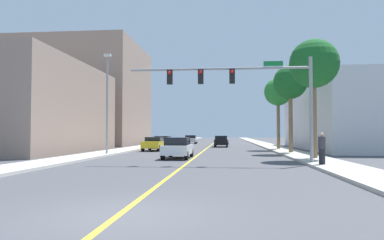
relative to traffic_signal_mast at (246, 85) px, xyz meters
name	(u,v)px	position (x,y,z in m)	size (l,w,h in m)	color
ground	(210,146)	(-3.45, 28.90, -4.54)	(192.00, 192.00, 0.00)	#47474C
sidewalk_left	(153,145)	(-11.44, 28.90, -4.47)	(2.60, 168.00, 0.15)	beige
sidewalk_right	(269,146)	(4.54, 28.90, -4.47)	(2.60, 168.00, 0.15)	#B2ADA3
lane_marking_center	(210,146)	(-3.45, 28.90, -4.54)	(0.16, 144.00, 0.01)	yellow
building_left_far	(85,96)	(-22.50, 31.85, 2.92)	(16.64, 17.21, 14.92)	gray
building_right_near	(356,117)	(13.17, 20.67, -0.92)	(11.78, 23.92, 7.24)	silver
traffic_signal_mast	(246,85)	(0.00, 0.00, 0.00)	(10.53, 0.36, 5.97)	gray
street_lamp	(107,98)	(-10.64, 7.08, 0.03)	(0.56, 0.28, 8.00)	gray
palm_near	(314,64)	(4.72, 3.76, 1.84)	(3.27, 3.27, 7.92)	brown
palm_mid	(290,83)	(4.38, 10.84, 1.56)	(2.92, 2.92, 7.50)	brown
palm_far	(278,93)	(4.33, 17.91, 1.54)	(2.93, 2.93, 7.49)	brown
car_gray	(222,140)	(-1.80, 34.95, -3.81)	(1.95, 4.66, 1.39)	slate
car_white	(178,148)	(-4.54, 4.31, -3.78)	(1.83, 4.37, 1.48)	white
car_silver	(191,139)	(-7.10, 38.91, -3.80)	(1.92, 3.87, 1.43)	#BCBCC1
car_black	(221,141)	(-1.84, 25.78, -3.79)	(1.74, 4.46, 1.45)	black
car_red	(162,142)	(-8.78, 21.73, -3.80)	(2.05, 4.25, 1.43)	red
car_yellow	(154,144)	(-8.41, 14.92, -3.82)	(1.81, 4.17, 1.39)	gold
pedestrian	(322,149)	(3.85, -1.38, -3.57)	(0.38, 0.38, 1.66)	black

